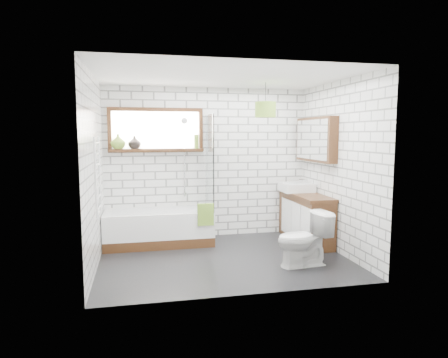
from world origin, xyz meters
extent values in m
cube|color=black|center=(0.00, 0.00, -0.01)|extent=(3.40, 2.60, 0.01)
cube|color=white|center=(0.00, 0.00, 2.50)|extent=(3.40, 2.60, 0.01)
cube|color=white|center=(0.00, 1.30, 1.25)|extent=(3.40, 0.01, 2.50)
cube|color=white|center=(0.00, -1.30, 1.25)|extent=(3.40, 0.01, 2.50)
cube|color=white|center=(-1.70, 0.00, 1.25)|extent=(0.01, 2.60, 2.50)
cube|color=white|center=(1.70, 0.00, 1.25)|extent=(0.01, 2.60, 2.50)
cube|color=#341C0E|center=(-0.85, 1.26, 1.80)|extent=(1.52, 0.16, 0.68)
cube|color=white|center=(-1.66, 0.00, 1.20)|extent=(0.06, 0.52, 1.00)
cube|color=#341C0E|center=(1.62, 0.60, 1.65)|extent=(0.16, 1.20, 0.70)
cylinder|color=silver|center=(-0.40, 1.26, 1.35)|extent=(0.02, 0.02, 1.30)
cube|color=white|center=(-0.85, 0.93, 0.27)|extent=(1.67, 0.74, 0.54)
cube|color=white|center=(-0.04, 0.93, 1.29)|extent=(0.02, 0.72, 1.50)
cube|color=olive|center=(-0.17, 0.56, 0.52)|extent=(0.25, 0.07, 0.33)
cube|color=#C1B286|center=(-0.17, 0.56, 0.52)|extent=(0.19, 0.05, 0.25)
cube|color=#341C0E|center=(1.48, 0.61, 0.39)|extent=(0.44, 1.37, 0.78)
cube|color=white|center=(1.42, 0.85, 0.86)|extent=(0.50, 0.44, 0.15)
cylinder|color=silver|center=(1.58, 0.85, 0.91)|extent=(0.04, 0.04, 0.16)
imported|color=white|center=(0.96, -0.52, 0.36)|extent=(0.47, 0.74, 0.72)
imported|color=olive|center=(-1.45, 1.23, 1.60)|extent=(0.27, 0.27, 0.24)
imported|color=black|center=(-1.20, 1.23, 1.59)|extent=(0.24, 0.24, 0.21)
cylinder|color=olive|center=(-0.20, 1.23, 1.59)|extent=(0.08, 0.08, 0.23)
cylinder|color=olive|center=(0.74, 0.47, 2.10)|extent=(0.31, 0.31, 0.23)
camera|label=1|loc=(-1.14, -5.32, 1.74)|focal=32.00mm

